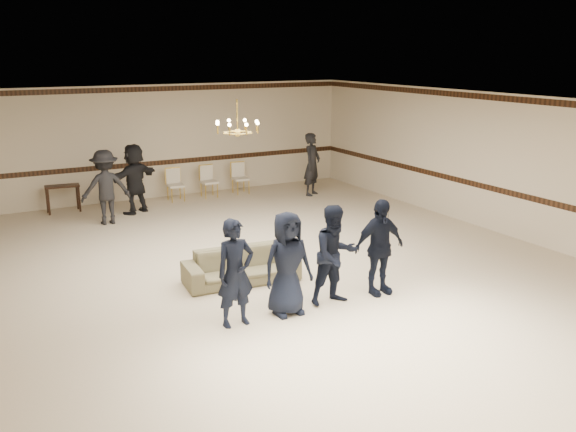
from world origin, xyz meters
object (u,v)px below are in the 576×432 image
object	(u,v)px
adult_right	(312,164)
banquet_chair_right	(241,178)
chandelier	(237,116)
adult_left	(106,187)
banquet_chair_left	(176,185)
console_table	(63,199)
settee	(241,266)
adult_mid	(135,179)
boy_a	(235,273)
boy_b	(287,264)
boy_c	(335,255)
boy_d	(379,247)
banquet_chair_mid	(209,182)

from	to	relation	value
adult_right	banquet_chair_right	xyz separation A→B (m)	(-1.76, 1.17, -0.46)
chandelier	adult_left	world-z (taller)	chandelier
adult_right	banquet_chair_left	size ratio (longest dim) A/B	2.00
banquet_chair_left	console_table	bearing A→B (deg)	-179.71
settee	adult_mid	world-z (taller)	adult_mid
chandelier	adult_mid	world-z (taller)	chandelier
adult_mid	banquet_chair_right	world-z (taller)	adult_mid
boy_a	banquet_chair_left	xyz separation A→B (m)	(1.85, 8.32, -0.39)
boy_a	console_table	world-z (taller)	boy_a
banquet_chair_left	banquet_chair_right	xyz separation A→B (m)	(2.00, 0.00, 0.00)
boy_b	adult_mid	size ratio (longest dim) A/B	0.93
chandelier	boy_a	world-z (taller)	chandelier
chandelier	banquet_chair_left	world-z (taller)	chandelier
banquet_chair_left	banquet_chair_right	world-z (taller)	same
boy_b	boy_c	size ratio (longest dim) A/B	1.00
boy_d	adult_right	xyz separation A→B (m)	(2.90, 7.16, 0.06)
boy_d	banquet_chair_mid	xyz separation A→B (m)	(0.15, 8.32, -0.39)
boy_b	boy_c	distance (m)	0.90
chandelier	banquet_chair_right	world-z (taller)	chandelier
boy_c	adult_left	xyz separation A→B (m)	(-2.20, 6.86, 0.06)
chandelier	banquet_chair_left	size ratio (longest dim) A/B	1.04
boy_d	banquet_chair_mid	bearing A→B (deg)	88.82
boy_b	banquet_chair_left	bearing A→B (deg)	83.74
adult_mid	adult_left	bearing A→B (deg)	10.08
boy_a	boy_b	world-z (taller)	same
boy_a	banquet_chair_right	world-z (taller)	boy_a
boy_b	boy_d	size ratio (longest dim) A/B	1.00
boy_a	banquet_chair_right	size ratio (longest dim) A/B	1.87
banquet_chair_mid	console_table	xyz separation A→B (m)	(-4.00, 0.20, -0.09)
adult_left	banquet_chair_mid	bearing A→B (deg)	-153.93
boy_a	adult_left	world-z (taller)	adult_left
banquet_chair_right	console_table	distance (m)	5.00
chandelier	console_table	size ratio (longest dim) A/B	1.09
adult_mid	banquet_chair_left	distance (m)	1.61
adult_left	boy_b	bearing A→B (deg)	102.42
boy_d	adult_mid	world-z (taller)	adult_mid
boy_b	adult_mid	bearing A→B (deg)	93.23
boy_a	adult_right	xyz separation A→B (m)	(5.60, 7.16, 0.06)
boy_d	settee	xyz separation A→B (m)	(-1.87, 1.65, -0.54)
chandelier	adult_mid	distance (m)	5.02
chandelier	adult_mid	size ratio (longest dim) A/B	0.52
boy_a	boy_c	bearing A→B (deg)	-3.04
console_table	chandelier	bearing A→B (deg)	-59.16
boy_c	banquet_chair_left	bearing A→B (deg)	90.07
boy_b	boy_d	bearing A→B (deg)	0.22
boy_d	console_table	xyz separation A→B (m)	(-3.85, 8.52, -0.49)
boy_a	settee	size ratio (longest dim) A/B	0.81
chandelier	console_table	world-z (taller)	chandelier
boy_b	boy_d	xyz separation A→B (m)	(1.80, 0.00, 0.00)
adult_mid	boy_d	bearing A→B (deg)	78.42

